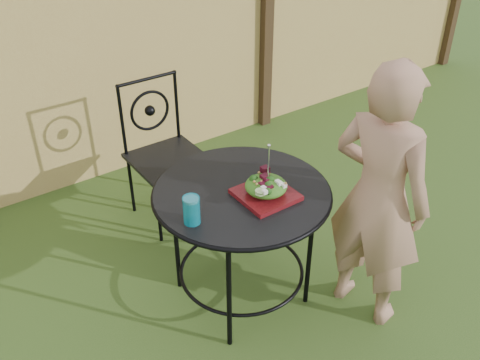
{
  "coord_description": "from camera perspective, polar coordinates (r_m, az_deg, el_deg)",
  "views": [
    {
      "loc": [
        -1.43,
        -1.32,
        2.25
      ],
      "look_at": [
        -0.1,
        0.55,
        0.75
      ],
      "focal_mm": 40.0,
      "sensor_mm": 36.0,
      "label": 1
    }
  ],
  "objects": [
    {
      "name": "salad",
      "position": [
        2.64,
        2.79,
        -0.63
      ],
      "size": [
        0.21,
        0.21,
        0.08
      ],
      "primitive_type": "ellipsoid",
      "color": "#235614",
      "rests_on": "salad_plate"
    },
    {
      "name": "patio_chair",
      "position": [
        3.55,
        -8.14,
        3.3
      ],
      "size": [
        0.46,
        0.46,
        0.95
      ],
      "color": "black",
      "rests_on": "ground"
    },
    {
      "name": "drinking_glass",
      "position": [
        2.47,
        -5.19,
        -3.22
      ],
      "size": [
        0.08,
        0.08,
        0.14
      ],
      "primitive_type": "cylinder",
      "color": "#0B7388",
      "rests_on": "patio_table"
    },
    {
      "name": "fork",
      "position": [
        2.57,
        3.04,
        1.85
      ],
      "size": [
        0.01,
        0.01,
        0.18
      ],
      "primitive_type": "cylinder",
      "color": "silver",
      "rests_on": "salad"
    },
    {
      "name": "patio_table",
      "position": [
        2.8,
        0.18,
        -3.44
      ],
      "size": [
        0.92,
        0.92,
        0.72
      ],
      "color": "black",
      "rests_on": "ground"
    },
    {
      "name": "ground",
      "position": [
        2.98,
        8.03,
        -16.45
      ],
      "size": [
        60.0,
        60.0,
        0.0
      ],
      "primitive_type": "plane",
      "color": "#214215",
      "rests_on": "ground"
    },
    {
      "name": "diner",
      "position": [
        2.73,
        14.54,
        -1.94
      ],
      "size": [
        0.45,
        0.59,
        1.46
      ],
      "primitive_type": "imported",
      "rotation": [
        0.0,
        0.0,
        1.79
      ],
      "color": "#A1745C",
      "rests_on": "ground"
    },
    {
      "name": "fence",
      "position": [
        4.01,
        -12.86,
        13.41
      ],
      "size": [
        8.0,
        0.12,
        1.9
      ],
      "color": "#E4C770",
      "rests_on": "ground"
    },
    {
      "name": "salad_plate",
      "position": [
        2.66,
        2.76,
        -1.56
      ],
      "size": [
        0.27,
        0.27,
        0.02
      ],
      "primitive_type": "cube",
      "color": "#44090D",
      "rests_on": "patio_table"
    }
  ]
}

